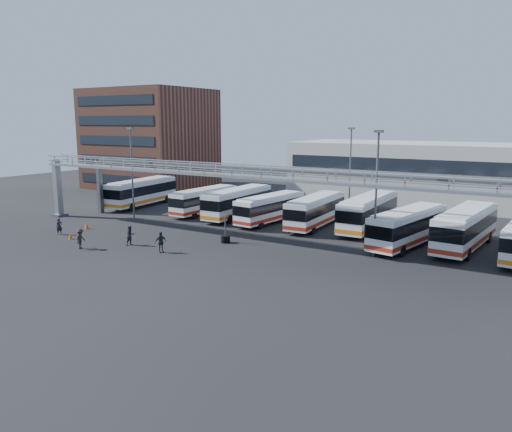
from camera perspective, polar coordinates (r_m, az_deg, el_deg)
The scene contains 22 objects.
ground at distance 41.46m, azimuth -5.95°, elevation -4.48°, with size 140.00×140.00×0.00m, color black.
gantry at distance 45.12m, azimuth -1.53°, elevation 3.94°, with size 51.40×5.15×7.10m.
apartment_building at distance 85.03m, azimuth -12.01°, elevation 8.60°, with size 18.00×15.00×16.00m, color brown.
warehouse at distance 71.07m, azimuth 21.42°, elevation 4.48°, with size 42.00×14.00×8.00m, color #9E9E99.
light_pole_left at distance 56.90m, azimuth -14.00°, elevation 5.27°, with size 0.70×0.35×10.21m.
light_pole_mid at distance 40.92m, azimuth 13.59°, elevation 3.25°, with size 0.70×0.35×10.21m.
light_pole_back at distance 57.64m, azimuth 10.71°, elevation 5.47°, with size 0.70×0.35×10.21m.
bus_0 at distance 66.37m, azimuth -12.89°, elevation 2.76°, with size 3.92×11.71×3.49m.
bus_2 at distance 59.63m, azimuth -5.91°, elevation 1.85°, with size 2.64×10.11×3.05m.
bus_3 at distance 56.98m, azimuth -2.08°, elevation 1.66°, with size 2.70×11.06×3.35m.
bus_4 at distance 54.02m, azimuth 1.64°, elevation 0.98°, with size 3.27×10.23×3.05m.
bus_5 at distance 52.23m, azimuth 6.84°, elevation 0.69°, with size 2.94×10.78×3.25m.
bus_6 at distance 51.56m, azimuth 12.72°, elevation 0.52°, with size 2.84×11.51×3.49m.
bus_7 at distance 45.66m, azimuth 17.01°, elevation -1.11°, with size 4.34×11.20×3.32m.
bus_8 at distance 46.42m, azimuth 22.83°, elevation -1.17°, with size 3.66×11.75×3.51m.
pedestrian_a at distance 52.17m, azimuth -21.57°, elevation -1.11°, with size 0.59×0.39×1.62m, color black.
pedestrian_b at distance 45.77m, azimuth -14.15°, elevation -2.17°, with size 0.85×0.67×1.76m, color #292432.
pedestrian_c at distance 45.69m, azimuth -19.42°, elevation -2.46°, with size 1.15×0.66×1.79m, color #302320.
pedestrian_d at distance 42.65m, azimuth -10.84°, elevation -2.96°, with size 1.04×0.43×1.77m, color #1A2A30.
cone_left at distance 49.83m, azimuth -20.45°, elevation -2.15°, with size 0.39×0.39×0.62m, color #D1570B.
cone_right at distance 54.06m, azimuth -18.80°, elevation -1.02°, with size 0.45×0.45×0.72m, color #D1570B.
tire_stack at distance 45.45m, azimuth -3.52°, elevation -2.55°, with size 0.85×0.85×2.42m.
Camera 1 is at (24.53, -31.62, 10.86)m, focal length 35.00 mm.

